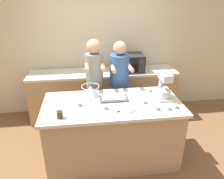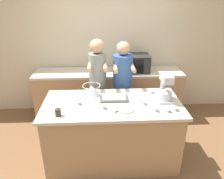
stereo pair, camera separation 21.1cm
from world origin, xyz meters
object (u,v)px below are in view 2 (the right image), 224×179
at_px(knife, 121,110).
at_px(drinking_glass, 58,113).
at_px(microwave_oven, 135,63).
at_px(small_plate, 125,109).
at_px(baking_tray, 114,98).
at_px(cupcake_6, 157,109).
at_px(cupcake_1, 145,103).
at_px(cupcake_3, 79,103).
at_px(cupcake_5, 152,91).
at_px(mixing_bowl, 92,90).
at_px(person_right, 123,87).
at_px(cupcake_4, 169,110).
at_px(person_left, 98,85).
at_px(cupcake_2, 176,109).
at_px(stand_mixer, 165,89).
at_px(cupcake_0, 105,107).

bearing_deg(knife, drinking_glass, -173.67).
xyz_separation_m(microwave_oven, small_plate, (-0.33, -1.49, -0.14)).
distance_m(baking_tray, knife, 0.33).
height_order(small_plate, cupcake_6, cupcake_6).
relative_size(small_plate, cupcake_1, 3.60).
height_order(cupcake_3, cupcake_6, same).
bearing_deg(cupcake_5, cupcake_3, -164.04).
distance_m(cupcake_1, cupcake_5, 0.39).
distance_m(mixing_bowl, knife, 0.61).
distance_m(baking_tray, microwave_oven, 1.28).
bearing_deg(microwave_oven, mixing_bowl, -126.60).
xyz_separation_m(microwave_oven, drinking_glass, (-1.17, -1.59, -0.11)).
relative_size(person_right, knife, 8.10).
distance_m(cupcake_3, cupcake_4, 1.17).
relative_size(mixing_bowl, cupcake_4, 4.39).
height_order(person_left, person_right, person_left).
distance_m(knife, cupcake_6, 0.45).
distance_m(person_right, cupcake_4, 1.12).
height_order(knife, cupcake_4, cupcake_4).
bearing_deg(cupcake_1, small_plate, -155.30).
height_order(knife, cupcake_6, cupcake_6).
height_order(baking_tray, cupcake_3, cupcake_3).
bearing_deg(mixing_bowl, cupcake_5, 1.89).
xyz_separation_m(person_right, knife, (-0.11, -0.94, 0.08)).
bearing_deg(knife, cupcake_1, 23.44).
bearing_deg(cupcake_6, cupcake_1, 121.62).
bearing_deg(baking_tray, microwave_oven, 68.76).
xyz_separation_m(cupcake_1, cupcake_2, (0.37, -0.18, 0.00)).
bearing_deg(person_left, cupcake_2, -44.34).
bearing_deg(cupcake_5, baking_tray, -163.77).
relative_size(microwave_oven, cupcake_5, 8.96).
bearing_deg(baking_tray, cupcake_2, -25.25).
bearing_deg(baking_tray, cupcake_5, 16.23).
xyz_separation_m(stand_mixer, mixing_bowl, (-1.01, 0.19, -0.08)).
bearing_deg(cupcake_1, microwave_oven, 87.47).
relative_size(mixing_bowl, baking_tray, 0.67).
height_order(knife, cupcake_2, cupcake_2).
xyz_separation_m(cupcake_2, cupcake_6, (-0.25, -0.00, 0.00)).
bearing_deg(mixing_bowl, cupcake_1, -23.95).
bearing_deg(person_right, drinking_glass, -131.00).
bearing_deg(cupcake_2, small_plate, 174.71).
bearing_deg(person_left, cupcake_6, -52.79).
bearing_deg(cupcake_4, mixing_bowl, 151.45).
distance_m(cupcake_0, cupcake_1, 0.55).
xyz_separation_m(person_left, cupcake_2, (1.00, -0.98, 0.06)).
relative_size(drinking_glass, cupcake_5, 1.55).
distance_m(person_left, knife, 0.98).
height_order(person_right, cupcake_6, person_right).
bearing_deg(mixing_bowl, cupcake_4, -28.55).
bearing_deg(small_plate, mixing_bowl, 135.05).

